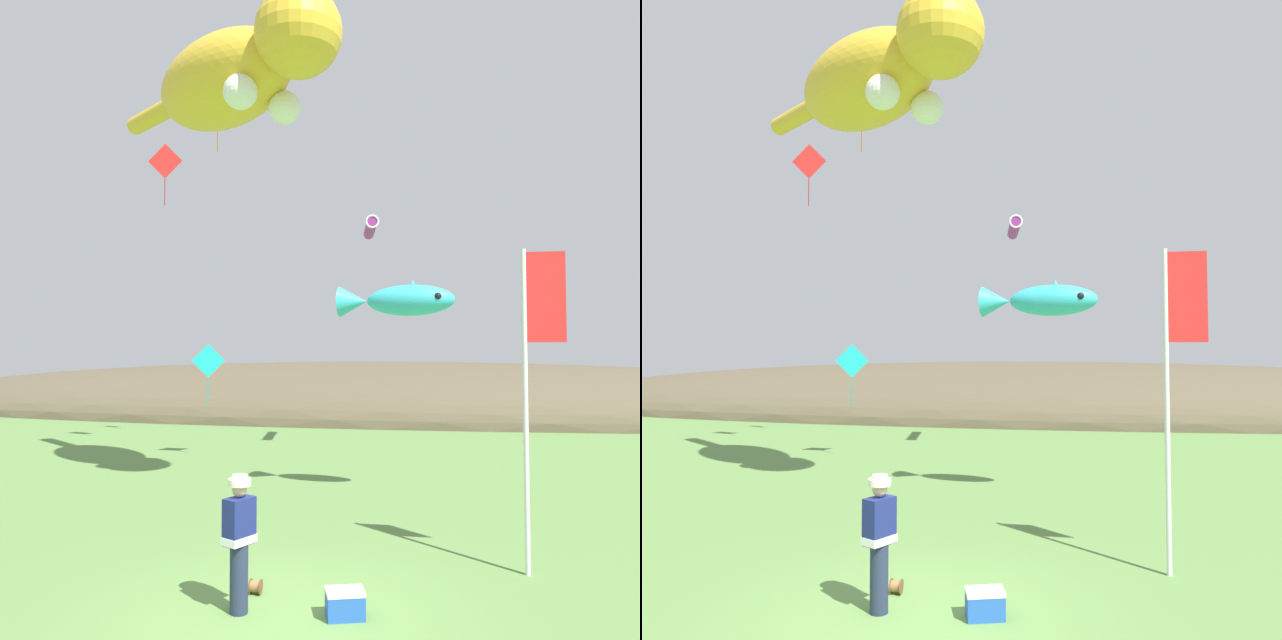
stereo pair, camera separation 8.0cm
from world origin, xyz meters
The scene contains 12 objects.
ground_plane centered at (0.00, 0.00, 0.00)m, with size 120.00×120.00×0.00m, color #5B8442.
distant_hill_ridge centered at (1.70, 26.63, 0.00)m, with size 61.19×15.82×5.53m.
festival_attendant centered at (-0.42, 0.14, 0.95)m, with size 0.43×0.49×1.77m.
kite_spool centered at (-0.37, 0.79, 0.10)m, with size 0.16×0.21×0.21m.
picnic_cooler centered at (0.96, 0.22, 0.18)m, with size 0.56×0.45×0.36m.
festival_banner_pole centered at (3.65, 2.19, 3.26)m, with size 0.66×0.08×4.98m.
kite_giant_cat centered at (-2.35, 6.19, 9.95)m, with size 6.97×5.51×2.50m.
kite_fish_windsock centered at (1.37, 6.60, 4.55)m, with size 2.76×1.11×0.83m.
kite_tube_streamer centered at (0.22, 12.84, 7.49)m, with size 0.71×2.28×0.44m.
kite_diamond_teal centered at (-4.82, 11.16, 3.04)m, with size 0.96×0.44×1.95m.
kite_diamond_red centered at (-6.43, 11.33, 9.62)m, with size 1.16×0.11×2.06m.
kite_diamond_orange centered at (-5.06, 12.59, 11.61)m, with size 0.89×0.13×1.79m.
Camera 2 is at (2.08, -7.80, 3.41)m, focal length 35.00 mm.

